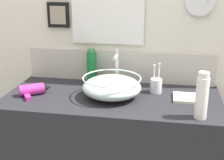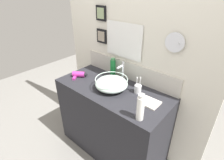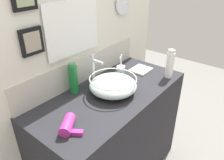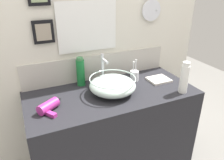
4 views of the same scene
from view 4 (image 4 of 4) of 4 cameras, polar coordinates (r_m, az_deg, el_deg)
name	(u,v)px [view 4 (image 4 of 4)]	position (r m, az deg, el deg)	size (l,w,h in m)	color
vanity_counter	(112,139)	(1.86, 0.01, -15.19)	(1.25, 0.57, 0.88)	#232328
back_panel	(96,41)	(1.77, -4.30, 10.07)	(1.90, 0.09, 2.37)	silver
glass_bowl_sink	(112,85)	(1.58, 0.11, -1.35)	(0.34, 0.34, 0.12)	silver
faucet	(103,67)	(1.70, -2.38, 3.40)	(0.02, 0.11, 0.24)	silver
hair_drier	(50,106)	(1.45, -15.82, -6.43)	(0.19, 0.19, 0.07)	#B22D8C
toothbrush_cup	(134,76)	(1.78, 5.85, 1.13)	(0.07, 0.07, 0.18)	silver
soap_dispenser	(81,72)	(1.70, -8.21, 2.09)	(0.06, 0.06, 0.23)	#197233
lotion_bottle	(184,78)	(1.65, 18.38, 0.52)	(0.06, 0.06, 0.24)	white
hand_towel	(159,80)	(1.84, 12.11, 0.10)	(0.17, 0.15, 0.02)	silver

